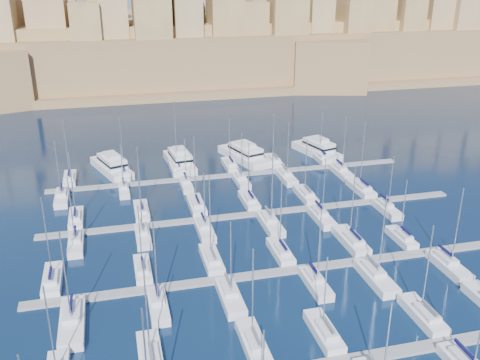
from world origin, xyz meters
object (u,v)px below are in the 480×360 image
object	(u,v)px
sailboat_2	(253,343)
motor_yacht_b	(180,160)
motor_yacht_d	(318,149)
motor_yacht_a	(112,165)
motor_yacht_c	(244,154)
sailboat_4	(423,315)

from	to	relation	value
sailboat_2	motor_yacht_b	bearing A→B (deg)	89.64
motor_yacht_d	motor_yacht_a	bearing A→B (deg)	179.86
motor_yacht_b	motor_yacht_d	xyz separation A→B (m)	(36.22, 0.03, -0.00)
motor_yacht_a	motor_yacht_c	world-z (taller)	same
motor_yacht_b	motor_yacht_c	xyz separation A→B (m)	(16.63, 0.75, -0.00)
motor_yacht_c	sailboat_2	bearing A→B (deg)	-103.60
motor_yacht_c	motor_yacht_d	bearing A→B (deg)	-2.11
motor_yacht_c	motor_yacht_d	distance (m)	19.60
motor_yacht_d	sailboat_4	bearing A→B (deg)	-99.88
sailboat_2	sailboat_4	bearing A→B (deg)	0.11
motor_yacht_a	motor_yacht_c	distance (m)	32.98
motor_yacht_a	motor_yacht_b	distance (m)	16.34
motor_yacht_d	motor_yacht_b	bearing A→B (deg)	-179.96
motor_yacht_c	motor_yacht_a	bearing A→B (deg)	-178.97
sailboat_4	sailboat_2	bearing A→B (deg)	-179.89
sailboat_2	motor_yacht_d	world-z (taller)	sailboat_2
sailboat_4	motor_yacht_a	size ratio (longest dim) A/B	0.85
motor_yacht_b	motor_yacht_a	bearing A→B (deg)	179.45
motor_yacht_b	motor_yacht_c	distance (m)	16.65
motor_yacht_b	motor_yacht_d	bearing A→B (deg)	0.04
sailboat_4	motor_yacht_b	world-z (taller)	sailboat_4
motor_yacht_d	motor_yacht_c	bearing A→B (deg)	177.89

